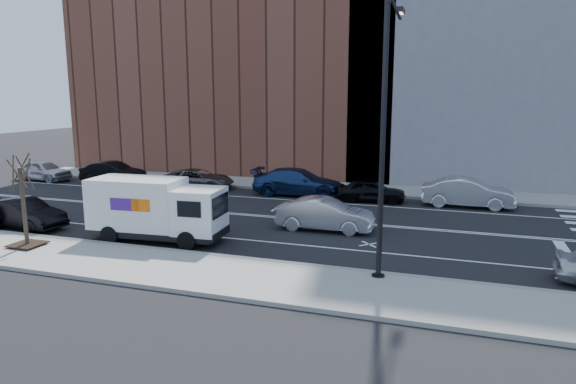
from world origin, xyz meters
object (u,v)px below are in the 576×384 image
Objects in this scene: driving_sedan at (325,214)px; far_parked_b at (113,173)px; far_parked_a at (44,170)px; fedex_van at (156,209)px.

far_parked_b is at bearing 65.20° from driving_sedan.
far_parked_a is 0.94× the size of far_parked_b.
far_parked_a is 5.63m from far_parked_b.
fedex_van reaches higher than far_parked_a.
fedex_van is at bearing -117.37° from far_parked_a.
far_parked_a is at bearing 94.01° from far_parked_b.
far_parked_b is at bearing -78.12° from far_parked_a.
far_parked_a is at bearing 142.13° from fedex_van.
driving_sedan is (22.85, -6.96, 0.00)m from far_parked_a.
far_parked_b reaches higher than driving_sedan.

